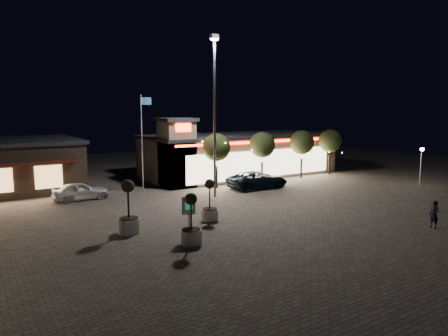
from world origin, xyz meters
TOP-DOWN VIEW (x-y plane):
  - ground at (0.00, 0.00)m, footprint 90.00×90.00m
  - retail_building at (9.51, 15.82)m, footprint 20.40×8.40m
  - floodlight_pole at (2.00, 8.00)m, footprint 0.60×0.40m
  - flagpole at (-1.90, 13.00)m, footprint 0.95×0.10m
  - lamp_post_east at (20.00, 2.00)m, footprint 0.36×0.36m
  - string_tree_a at (4.00, 11.00)m, footprint 2.42×2.42m
  - string_tree_b at (9.00, 11.00)m, footprint 2.42×2.42m
  - string_tree_c at (14.00, 11.00)m, footprint 2.42×2.42m
  - string_tree_d at (18.00, 11.00)m, footprint 2.42×2.42m
  - pickup_truck at (6.95, 8.96)m, footprint 5.59×2.82m
  - white_sedan at (-7.20, 12.50)m, footprint 4.07×1.66m
  - pedestrian at (8.33, -6.03)m, footprint 0.47×0.64m
  - planter_left at (-6.87, 2.55)m, footprint 1.22×1.22m
  - planter_mid at (-4.79, -0.91)m, footprint 1.08×1.08m
  - planter_right at (-1.78, 2.35)m, footprint 1.06×1.06m
  - valet_sign at (-4.41, 0.07)m, footprint 0.70×0.34m

SIDE VIEW (x-z plane):
  - ground at x=0.00m, z-range 0.00..0.00m
  - white_sedan at x=-7.20m, z-range 0.00..1.38m
  - pickup_truck at x=6.95m, z-range 0.00..1.52m
  - planter_right at x=-1.78m, z-range -0.50..2.10m
  - pedestrian at x=8.33m, z-range 0.00..1.62m
  - planter_mid at x=-4.79m, z-range -0.51..2.15m
  - planter_left at x=-6.87m, z-range -0.57..2.43m
  - valet_sign at x=-4.41m, z-range 0.44..2.65m
  - retail_building at x=9.51m, z-range -0.84..5.26m
  - lamp_post_east at x=20.00m, z-range 0.72..4.20m
  - string_tree_a at x=4.00m, z-range 1.17..5.95m
  - string_tree_b at x=9.00m, z-range 1.17..5.95m
  - string_tree_c at x=14.00m, z-range 1.17..5.95m
  - string_tree_d at x=18.00m, z-range 1.17..5.95m
  - flagpole at x=-1.90m, z-range 0.74..8.74m
  - floodlight_pole at x=2.00m, z-range 0.83..13.21m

